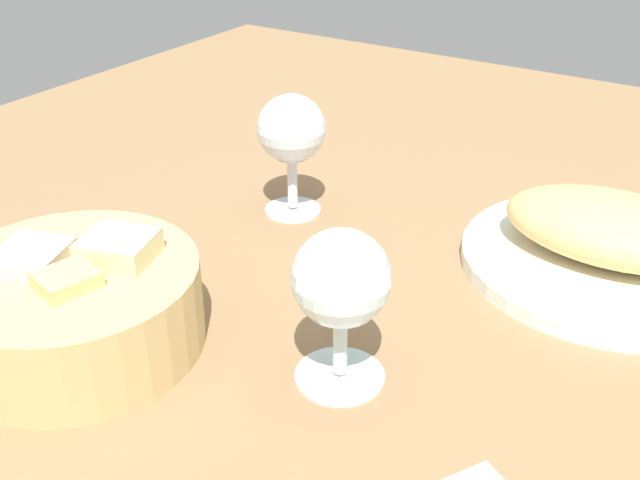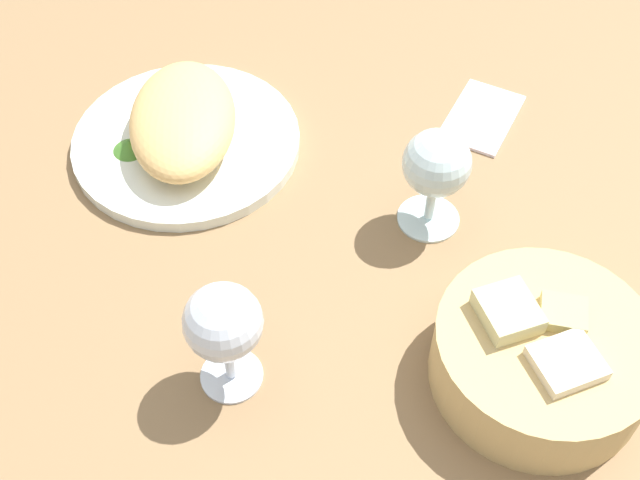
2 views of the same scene
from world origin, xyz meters
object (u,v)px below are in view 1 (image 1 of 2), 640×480
at_px(bread_basket, 74,304).
at_px(wine_glass_near, 291,134).
at_px(plate, 606,261).
at_px(wine_glass_far, 336,285).

relative_size(bread_basket, wine_glass_near, 1.56).
bearing_deg(bread_basket, wine_glass_near, -92.37).
relative_size(plate, wine_glass_near, 2.07).
bearing_deg(wine_glass_far, wine_glass_near, -49.12).
bearing_deg(plate, wine_glass_far, 64.29).
xyz_separation_m(plate, wine_glass_far, (0.12, 0.26, 0.07)).
distance_m(plate, wine_glass_near, 0.31).
relative_size(wine_glass_near, wine_glass_far, 1.04).
height_order(bread_basket, wine_glass_near, wine_glass_near).
distance_m(plate, wine_glass_far, 0.29).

